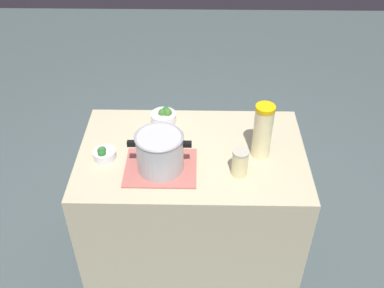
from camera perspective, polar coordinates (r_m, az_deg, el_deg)
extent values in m
plane|color=#4A5859|center=(2.89, 0.00, -14.61)|extent=(8.00, 8.00, 0.00)
cube|color=#BDB390|center=(2.55, 0.00, -8.67)|extent=(1.14, 0.73, 0.89)
cube|color=#B36158|center=(2.15, -4.01, -3.02)|extent=(0.34, 0.28, 0.01)
cylinder|color=#B7B7BC|center=(2.09, -4.12, -1.07)|extent=(0.22, 0.22, 0.18)
torus|color=#99999E|center=(2.03, -4.24, 0.90)|extent=(0.23, 0.23, 0.01)
cube|color=black|center=(2.05, -0.60, -0.02)|extent=(0.04, 0.02, 0.02)
cube|color=black|center=(2.07, -7.73, 0.06)|extent=(0.04, 0.02, 0.02)
cylinder|color=beige|center=(2.17, 8.98, 1.40)|extent=(0.09, 0.09, 0.27)
cylinder|color=#E8B10C|center=(2.09, 9.37, 4.54)|extent=(0.09, 0.09, 0.02)
ellipsoid|color=yellow|center=(2.13, 8.80, 2.83)|extent=(0.04, 0.04, 0.01)
cylinder|color=beige|center=(2.09, 6.14, -2.50)|extent=(0.07, 0.07, 0.13)
cylinder|color=#B2AD99|center=(2.04, 6.27, -1.04)|extent=(0.08, 0.08, 0.01)
cylinder|color=silver|center=(2.43, -3.66, 3.40)|extent=(0.14, 0.14, 0.05)
ellipsoid|color=#1E6F34|center=(2.43, -3.34, 4.17)|extent=(0.05, 0.05, 0.05)
ellipsoid|color=#386B26|center=(2.42, -3.79, 3.90)|extent=(0.05, 0.05, 0.05)
ellipsoid|color=#3D702A|center=(2.42, -3.15, 4.00)|extent=(0.05, 0.05, 0.06)
cylinder|color=silver|center=(2.23, -11.08, -1.33)|extent=(0.11, 0.11, 0.04)
ellipsoid|color=#226625|center=(2.20, -11.42, -1.24)|extent=(0.04, 0.04, 0.05)
ellipsoid|color=#386738|center=(2.22, -11.46, -0.92)|extent=(0.04, 0.04, 0.05)
ellipsoid|color=#2E6625|center=(2.23, -11.34, -0.81)|extent=(0.04, 0.04, 0.04)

